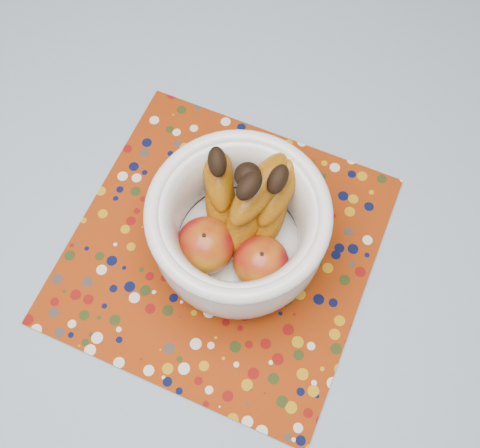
# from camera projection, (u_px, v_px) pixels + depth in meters

# --- Properties ---
(table) EXTENTS (1.20, 1.20, 0.75)m
(table) POSITION_uv_depth(u_px,v_px,m) (188.00, 279.00, 0.87)
(table) COLOR brown
(table) RESTS_ON ground
(tablecloth) EXTENTS (1.32, 1.32, 0.01)m
(tablecloth) POSITION_uv_depth(u_px,v_px,m) (183.00, 262.00, 0.79)
(tablecloth) COLOR #6386A6
(tablecloth) RESTS_ON table
(placemat) EXTENTS (0.41, 0.41, 0.00)m
(placemat) POSITION_uv_depth(u_px,v_px,m) (222.00, 249.00, 0.79)
(placemat) COLOR maroon
(placemat) RESTS_ON tablecloth
(fruit_bowl) EXTENTS (0.24, 0.23, 0.19)m
(fruit_bowl) POSITION_uv_depth(u_px,v_px,m) (239.00, 221.00, 0.72)
(fruit_bowl) COLOR white
(fruit_bowl) RESTS_ON placemat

